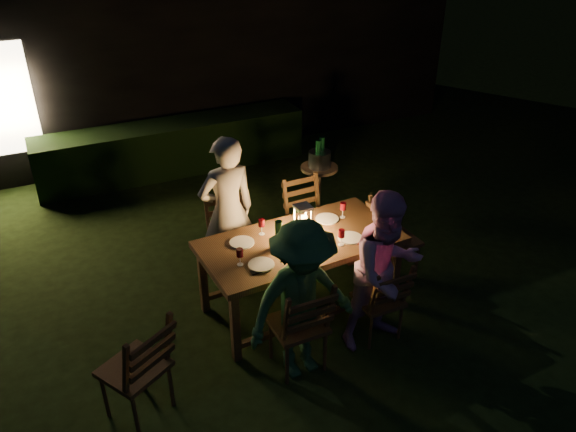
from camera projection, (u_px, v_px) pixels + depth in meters
name	position (u px, v px, depth m)	size (l,w,h in m)	color
garden_envelope	(158.00, 39.00, 10.39)	(40.00, 40.00, 3.20)	black
dining_table	(301.00, 246.00, 5.70)	(2.07, 1.10, 0.84)	#472A17
chair_near_left	(299.00, 339.00, 5.13)	(0.47, 0.51, 1.06)	#472A17
chair_near_right	(378.00, 312.00, 5.52)	(0.42, 0.45, 0.94)	#472A17
chair_far_left	(232.00, 258.00, 6.32)	(0.50, 0.53, 1.02)	#472A17
chair_far_right	(308.00, 235.00, 6.73)	(0.48, 0.51, 1.04)	#472A17
chair_end	(393.00, 252.00, 6.42)	(0.51, 0.47, 1.03)	#472A17
chair_spare	(139.00, 384.00, 4.65)	(0.67, 0.69, 1.08)	#472A17
person_house_side	(227.00, 212.00, 6.08)	(0.64, 0.42, 1.75)	beige
person_opp_right	(386.00, 271.00, 5.23)	(0.79, 0.61, 1.62)	#DB96D3
person_opp_left	(302.00, 302.00, 4.87)	(1.02, 0.59, 1.58)	#376F3B
lantern	(303.00, 223.00, 5.64)	(0.16, 0.16, 0.35)	white
plate_far_left	(242.00, 242.00, 5.59)	(0.25, 0.25, 0.01)	white
plate_near_left	(261.00, 264.00, 5.26)	(0.25, 0.25, 0.01)	white
plate_far_right	(327.00, 219.00, 6.00)	(0.25, 0.25, 0.01)	white
plate_near_right	(350.00, 238.00, 5.67)	(0.25, 0.25, 0.01)	white
wineglass_a	(262.00, 227.00, 5.70)	(0.06, 0.06, 0.18)	#59070F
wineglass_b	(240.00, 257.00, 5.22)	(0.06, 0.06, 0.18)	#59070F
wineglass_c	(341.00, 238.00, 5.52)	(0.06, 0.06, 0.18)	#59070F
wineglass_d	(343.00, 210.00, 6.00)	(0.06, 0.06, 0.18)	#59070F
wineglass_e	(307.00, 249.00, 5.34)	(0.06, 0.06, 0.18)	silver
bottle_table	(279.00, 234.00, 5.48)	(0.07, 0.07, 0.28)	#0F471E
napkin_left	(303.00, 259.00, 5.34)	(0.18, 0.14, 0.01)	red
napkin_right	(363.00, 239.00, 5.65)	(0.18, 0.14, 0.01)	red
phone	(258.00, 271.00, 5.17)	(0.14, 0.07, 0.01)	black
side_table	(319.00, 172.00, 7.62)	(0.51, 0.51, 0.68)	#936E49
ice_bucket	(320.00, 159.00, 7.52)	(0.30, 0.30, 0.22)	#A5A8AD
bottle_bucket_a	(318.00, 157.00, 7.45)	(0.07, 0.07, 0.32)	#0F471E
bottle_bucket_b	(322.00, 154.00, 7.55)	(0.07, 0.07, 0.32)	#0F471E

